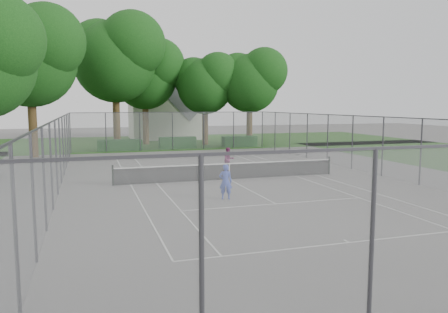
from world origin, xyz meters
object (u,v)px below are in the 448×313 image
object	(u,v)px
girl_player	(226,182)
house	(166,103)
tennis_net	(229,171)
woman_player	(229,159)

from	to	relation	value
girl_player	house	bearing A→B (deg)	-78.77
house	girl_player	size ratio (longest dim) A/B	6.88
tennis_net	house	distance (m)	31.20
girl_player	woman_player	distance (m)	8.17
house	woman_player	xyz separation A→B (m)	(-1.00, -28.00, -3.65)
house	woman_player	distance (m)	28.25
girl_player	woman_player	xyz separation A→B (m)	(2.65, 7.73, -0.04)
tennis_net	house	bearing A→B (deg)	86.48
tennis_net	girl_player	bearing A→B (deg)	-109.99
house	girl_player	xyz separation A→B (m)	(-3.66, -35.72, -3.61)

